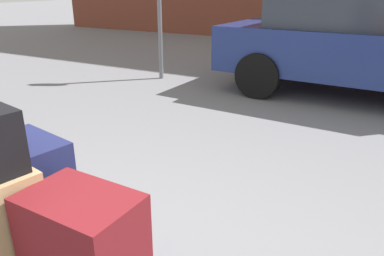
% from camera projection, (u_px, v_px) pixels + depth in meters
% --- Properties ---
extents(suitcase_navy_rear_right, '(0.36, 0.26, 0.62)m').
position_uv_depth(suitcase_navy_rear_right, '(37.00, 209.00, 1.56)').
color(suitcase_navy_rear_right, '#191E47').
rests_on(suitcase_navy_rear_right, luggage_cart).
extents(parked_car, '(4.38, 2.07, 1.42)m').
position_uv_depth(parked_car, '(377.00, 43.00, 5.14)').
color(parked_car, navy).
rests_on(parked_car, ground_plane).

